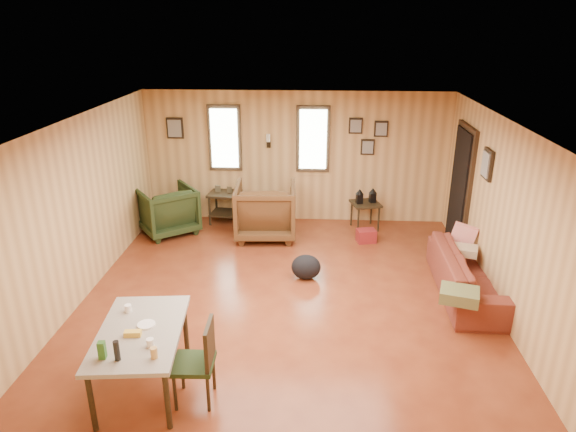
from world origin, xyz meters
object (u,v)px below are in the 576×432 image
recliner_brown (265,208)px  dining_table (140,336)px  sofa (471,267)px  side_table (366,201)px  recliner_green (167,208)px  end_table (225,202)px

recliner_brown → dining_table: size_ratio=0.74×
sofa → recliner_brown: bearing=60.0°
sofa → recliner_brown: recliner_brown is taller
sofa → side_table: 2.61m
dining_table → recliner_brown: bearing=72.3°
recliner_green → side_table: (3.50, 0.39, 0.06)m
recliner_green → sofa: bearing=121.6°
dining_table → sofa: bearing=23.9°
dining_table → end_table: bearing=83.9°
recliner_green → end_table: 1.08m
recliner_brown → recliner_green: (-1.74, 0.07, -0.06)m
side_table → recliner_brown: bearing=-165.3°
recliner_green → end_table: bearing=174.8°
recliner_brown → end_table: 1.05m
sofa → side_table: (-1.25, 2.29, 0.12)m
recliner_brown → end_table: size_ratio=1.48×
recliner_brown → side_table: 1.81m
recliner_brown → recliner_green: bearing=-5.7°
sofa → end_table: (-3.82, 2.46, -0.00)m
recliner_green → dining_table: recliner_green is taller
end_table → dining_table: 4.66m
recliner_brown → dining_table: recliner_brown is taller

